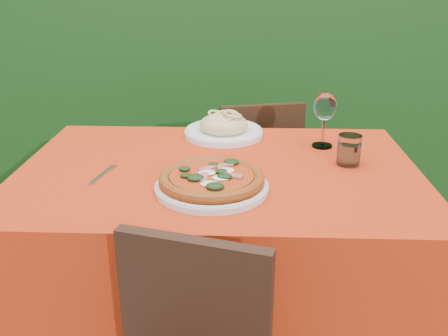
{
  "coord_description": "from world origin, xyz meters",
  "views": [
    {
      "loc": [
        0.08,
        -1.46,
        1.33
      ],
      "look_at": [
        0.02,
        -0.05,
        0.77
      ],
      "focal_mm": 40.0,
      "sensor_mm": 36.0,
      "label": 1
    }
  ],
  "objects_px": {
    "pizza_plate": "(212,181)",
    "pasta_plate": "(224,128)",
    "fork": "(100,176)",
    "water_glass": "(349,151)",
    "chair_far": "(256,173)",
    "wine_glass": "(325,109)"
  },
  "relations": [
    {
      "from": "water_glass",
      "to": "pasta_plate",
      "type": "bearing_deg",
      "value": 145.67
    },
    {
      "from": "pizza_plate",
      "to": "fork",
      "type": "xyz_separation_m",
      "value": [
        -0.34,
        0.08,
        -0.02
      ]
    },
    {
      "from": "chair_far",
      "to": "fork",
      "type": "xyz_separation_m",
      "value": [
        -0.49,
        -0.75,
        0.29
      ]
    },
    {
      "from": "pizza_plate",
      "to": "pasta_plate",
      "type": "bearing_deg",
      "value": 88.42
    },
    {
      "from": "chair_far",
      "to": "pizza_plate",
      "type": "relative_size",
      "value": 2.16
    },
    {
      "from": "chair_far",
      "to": "wine_glass",
      "type": "distance_m",
      "value": 0.65
    },
    {
      "from": "chair_far",
      "to": "wine_glass",
      "type": "relative_size",
      "value": 4.09
    },
    {
      "from": "pizza_plate",
      "to": "pasta_plate",
      "type": "relative_size",
      "value": 1.26
    },
    {
      "from": "chair_far",
      "to": "fork",
      "type": "relative_size",
      "value": 4.58
    },
    {
      "from": "pasta_plate",
      "to": "water_glass",
      "type": "relative_size",
      "value": 3.0
    },
    {
      "from": "pasta_plate",
      "to": "fork",
      "type": "relative_size",
      "value": 1.68
    },
    {
      "from": "pasta_plate",
      "to": "wine_glass",
      "type": "xyz_separation_m",
      "value": [
        0.35,
        -0.11,
        0.11
      ]
    },
    {
      "from": "chair_far",
      "to": "water_glass",
      "type": "relative_size",
      "value": 8.2
    },
    {
      "from": "pizza_plate",
      "to": "fork",
      "type": "distance_m",
      "value": 0.35
    },
    {
      "from": "pizza_plate",
      "to": "pasta_plate",
      "type": "height_order",
      "value": "pasta_plate"
    },
    {
      "from": "wine_glass",
      "to": "pasta_plate",
      "type": "bearing_deg",
      "value": 162.6
    },
    {
      "from": "pizza_plate",
      "to": "water_glass",
      "type": "relative_size",
      "value": 3.79
    },
    {
      "from": "pizza_plate",
      "to": "water_glass",
      "type": "xyz_separation_m",
      "value": [
        0.42,
        0.22,
        0.02
      ]
    },
    {
      "from": "chair_far",
      "to": "wine_glass",
      "type": "height_order",
      "value": "wine_glass"
    },
    {
      "from": "fork",
      "to": "water_glass",
      "type": "bearing_deg",
      "value": 21.57
    },
    {
      "from": "chair_far",
      "to": "water_glass",
      "type": "bearing_deg",
      "value": 100.76
    },
    {
      "from": "pasta_plate",
      "to": "chair_far",
      "type": "bearing_deg",
      "value": 67.79
    }
  ]
}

